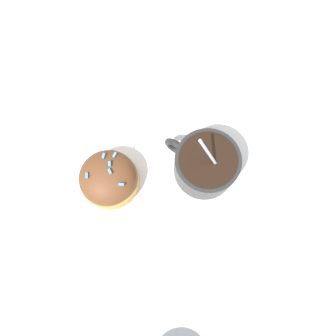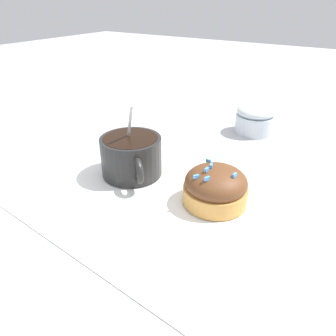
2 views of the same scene
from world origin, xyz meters
name	(u,v)px [view 2 (image 2 of 2)]	position (x,y,z in m)	size (l,w,h in m)	color
ground_plane	(165,192)	(0.00, 0.00, 0.00)	(3.00, 3.00, 0.00)	#B2B2B7
paper_napkin	(165,192)	(0.00, 0.00, 0.00)	(0.33, 0.34, 0.00)	white
coffee_cup	(131,155)	(0.07, -0.01, 0.03)	(0.10, 0.09, 0.11)	black
frosted_pastry	(216,187)	(-0.07, -0.01, 0.03)	(0.08, 0.08, 0.05)	#D19347
sugar_bowl	(255,119)	(-0.02, -0.28, 0.03)	(0.07, 0.07, 0.06)	silver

